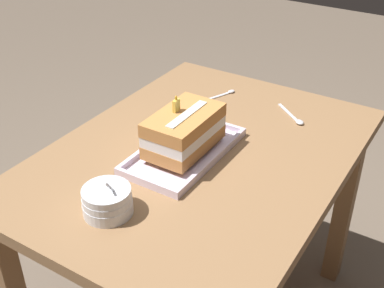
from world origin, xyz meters
TOP-DOWN VIEW (x-y plane):
  - dining_table at (0.00, 0.00)m, footprint 1.07×0.79m
  - foil_tray at (-0.03, 0.03)m, footprint 0.37×0.20m
  - birthday_cake at (-0.03, 0.03)m, footprint 0.23×0.14m
  - bowl_stack at (-0.35, 0.05)m, footprint 0.12×0.12m
  - serving_spoon_near_tray at (0.37, 0.11)m, footprint 0.11×0.06m
  - serving_spoon_by_bowls at (0.32, -0.16)m, footprint 0.11×0.13m

SIDE VIEW (x-z plane):
  - dining_table at x=0.00m, z-range 0.26..0.99m
  - serving_spoon_near_tray at x=0.37m, z-range 0.73..0.74m
  - serving_spoon_by_bowls at x=0.32m, z-range 0.73..0.74m
  - foil_tray at x=-0.03m, z-range 0.73..0.75m
  - bowl_stack at x=-0.35m, z-range 0.71..0.82m
  - birthday_cake at x=-0.03m, z-range 0.73..0.89m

